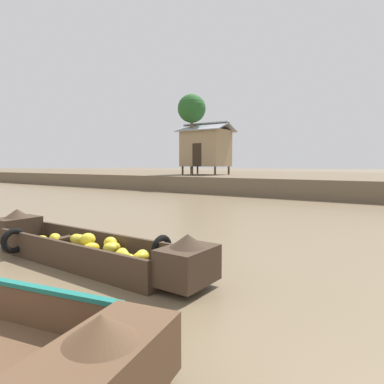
% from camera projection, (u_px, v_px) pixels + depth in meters
% --- Properties ---
extents(ground_plane, '(300.00, 300.00, 0.00)m').
position_uv_depth(ground_plane, '(258.00, 222.00, 11.07)').
color(ground_plane, '#726047').
extents(riverbank_strip, '(160.00, 20.00, 1.09)m').
position_uv_depth(riverbank_strip, '(351.00, 182.00, 25.94)').
color(riverbank_strip, brown).
rests_on(riverbank_strip, ground).
extents(banana_boat, '(5.62, 1.71, 0.87)m').
position_uv_depth(banana_boat, '(85.00, 248.00, 6.46)').
color(banana_boat, '#3D2D21').
rests_on(banana_boat, ground).
extents(stilt_house_left, '(4.14, 3.11, 4.16)m').
position_uv_depth(stilt_house_left, '(206.00, 148.00, 27.06)').
color(stilt_house_left, '#4C3826').
rests_on(stilt_house_left, riverbank_strip).
extents(palm_tree_near, '(2.23, 2.23, 6.37)m').
position_uv_depth(palm_tree_near, '(192.00, 109.00, 26.53)').
color(palm_tree_near, brown).
rests_on(palm_tree_near, riverbank_strip).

